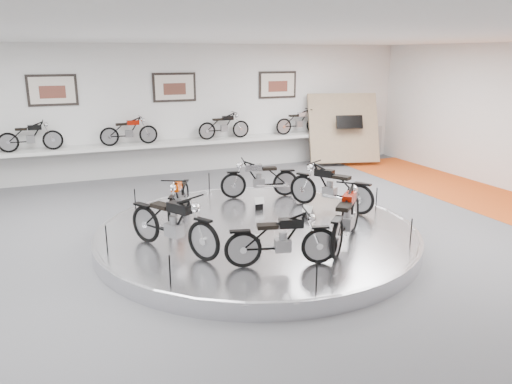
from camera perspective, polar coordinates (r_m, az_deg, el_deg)
name	(u,v)px	position (r m, az deg, el deg)	size (l,w,h in m)	color
floor	(263,247)	(9.91, 0.83, -6.26)	(16.00, 16.00, 0.00)	#515154
ceiling	(264,35)	(9.22, 0.92, 17.53)	(16.00, 16.00, 0.00)	white
wall_back	(175,110)	(15.97, -9.23, 9.23)	(16.00, 16.00, 0.00)	silver
dado_band	(177,156)	(16.17, -8.99, 4.11)	(15.68, 0.04, 1.10)	#BCBCBA
display_platform	(257,235)	(10.11, 0.16, -4.89)	(6.40, 6.40, 0.30)	silver
platform_rim	(257,229)	(10.07, 0.16, -4.25)	(6.40, 6.40, 0.10)	#B2B2BA
shelf	(179,143)	(15.82, -8.82, 5.53)	(11.00, 0.55, 0.10)	silver
poster_left	(52,90)	(15.45, -22.25, 10.72)	(1.35, 0.06, 0.88)	beige
poster_center	(174,87)	(15.88, -9.30, 11.73)	(1.35, 0.06, 0.88)	beige
poster_right	(278,85)	(17.02, 2.49, 12.14)	(1.35, 0.06, 0.88)	beige
display_panel	(344,128)	(17.41, 9.97, 7.20)	(2.40, 0.12, 2.40)	#97815F
shelf_bike_a	(31,138)	(15.34, -24.37, 5.61)	(1.22, 0.42, 0.73)	black
shelf_bike_b	(129,133)	(15.47, -14.31, 6.58)	(1.22, 0.42, 0.73)	maroon
shelf_bike_c	(224,127)	(16.17, -3.67, 7.38)	(1.22, 0.42, 0.73)	black
shelf_bike_d	(299,123)	(17.22, 4.94, 7.84)	(1.22, 0.42, 0.73)	#A1A0A4
bike_a	(331,187)	(11.24, 8.53, 0.61)	(1.77, 0.63, 1.04)	black
bike_b	(260,178)	(12.09, 0.41, 1.61)	(1.62, 0.57, 0.95)	#A1A0A4
bike_c	(179,196)	(10.74, -8.83, -0.49)	(1.54, 0.54, 0.91)	#D13C01
bike_d	(173,223)	(8.83, -9.47, -3.46)	(1.81, 0.64, 1.07)	black
bike_e	(282,239)	(8.15, 2.96, -5.35)	(1.60, 0.56, 0.94)	black
bike_f	(346,216)	(9.17, 10.30, -2.77)	(1.82, 0.64, 1.07)	maroon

